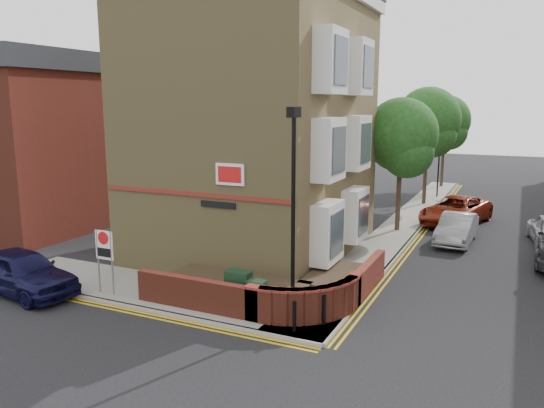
{
  "coord_description": "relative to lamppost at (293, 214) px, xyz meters",
  "views": [
    {
      "loc": [
        7.46,
        -12.69,
        6.53
      ],
      "look_at": [
        -0.4,
        4.0,
        3.0
      ],
      "focal_mm": 35.0,
      "sensor_mm": 36.0,
      "label": 1
    }
  ],
  "objects": [
    {
      "name": "bollard_near",
      "position": [
        0.4,
        -0.8,
        -2.77
      ],
      "size": [
        0.11,
        0.11,
        0.9
      ],
      "primitive_type": "cylinder",
      "color": "black",
      "rests_on": "pavement_corner"
    },
    {
      "name": "lamppost",
      "position": [
        0.0,
        0.0,
        0.0
      ],
      "size": [
        0.25,
        0.5,
        6.3
      ],
      "color": "black",
      "rests_on": "pavement_corner"
    },
    {
      "name": "navy_hatchback",
      "position": [
        -9.45,
        -1.7,
        -2.57
      ],
      "size": [
        4.77,
        2.43,
        1.56
      ],
      "primitive_type": "imported",
      "rotation": [
        0.0,
        0.0,
        1.44
      ],
      "color": "black",
      "rests_on": "ground"
    },
    {
      "name": "bollard_far",
      "position": [
        1.0,
        -0.0,
        -2.77
      ],
      "size": [
        0.11,
        0.11,
        0.9
      ],
      "primitive_type": "cylinder",
      "color": "black",
      "rests_on": "pavement_corner"
    },
    {
      "name": "pavement_corner",
      "position": [
        -5.1,
        0.3,
        -3.28
      ],
      "size": [
        13.0,
        3.0,
        0.12
      ],
      "primitive_type": "cube",
      "color": "gray",
      "rests_on": "ground"
    },
    {
      "name": "yellow_lines_main",
      "position": [
        1.65,
        14.8,
        -3.34
      ],
      "size": [
        0.28,
        32.0,
        0.01
      ],
      "primitive_type": "cube",
      "color": "gold",
      "rests_on": "ground"
    },
    {
      "name": "silver_car_near",
      "position": [
        3.4,
        11.84,
        -2.66
      ],
      "size": [
        1.66,
        4.22,
        1.37
      ],
      "primitive_type": "imported",
      "rotation": [
        0.0,
        0.0,
        -0.05
      ],
      "color": "#919397",
      "rests_on": "ground"
    },
    {
      "name": "kerb_side",
      "position": [
        -5.1,
        -1.2,
        -3.28
      ],
      "size": [
        13.0,
        0.15,
        0.12
      ],
      "primitive_type": "cube",
      "color": "gray",
      "rests_on": "ground"
    },
    {
      "name": "corner_building",
      "position": [
        -4.44,
        6.8,
        2.88
      ],
      "size": [
        8.95,
        10.4,
        13.6
      ],
      "color": "olive",
      "rests_on": "ground"
    },
    {
      "name": "red_car_main",
      "position": [
        2.88,
        16.05,
        -2.6
      ],
      "size": [
        3.83,
        5.83,
        1.49
      ],
      "primitive_type": "imported",
      "rotation": [
        0.0,
        0.0,
        -0.27
      ],
      "color": "maroon",
      "rests_on": "ground"
    },
    {
      "name": "traffic_light_assembly",
      "position": [
        0.8,
        23.8,
        -0.56
      ],
      "size": [
        0.2,
        0.16,
        4.2
      ],
      "color": "black",
      "rests_on": "pavement_main"
    },
    {
      "name": "tree_far",
      "position": [
        0.4,
        28.85,
        1.57
      ],
      "size": [
        3.81,
        3.81,
        7.0
      ],
      "color": "#382B1E",
      "rests_on": "pavement_main"
    },
    {
      "name": "side_building",
      "position": [
        -16.6,
        6.8,
        1.2
      ],
      "size": [
        6.4,
        10.4,
        9.0
      ],
      "color": "maroon",
      "rests_on": "ground"
    },
    {
      "name": "garden_wall",
      "position": [
        -1.6,
        1.3,
        -3.34
      ],
      "size": [
        6.8,
        6.0,
        1.2
      ],
      "primitive_type": null,
      "color": "maroon",
      "rests_on": "ground"
    },
    {
      "name": "tree_mid",
      "position": [
        0.4,
        20.85,
        1.85
      ],
      "size": [
        4.03,
        4.03,
        7.42
      ],
      "color": "#382B1E",
      "rests_on": "pavement_main"
    },
    {
      "name": "tree_near",
      "position": [
        0.4,
        12.85,
        1.36
      ],
      "size": [
        3.64,
        3.65,
        6.7
      ],
      "color": "#382B1E",
      "rests_on": "pavement_main"
    },
    {
      "name": "yellow_lines_side",
      "position": [
        -5.1,
        -1.45,
        -3.34
      ],
      "size": [
        13.0,
        0.28,
        0.01
      ],
      "primitive_type": "cube",
      "color": "gold",
      "rests_on": "ground"
    },
    {
      "name": "zone_sign",
      "position": [
        -6.6,
        -0.7,
        -1.7
      ],
      "size": [
        0.72,
        0.07,
        2.2
      ],
      "color": "slate",
      "rests_on": "pavement_corner"
    },
    {
      "name": "kerb_main_near",
      "position": [
        1.4,
        14.8,
        -3.28
      ],
      "size": [
        0.15,
        32.0,
        0.12
      ],
      "primitive_type": "cube",
      "color": "gray",
      "rests_on": "ground"
    },
    {
      "name": "pavement_main",
      "position": [
        0.4,
        14.8,
        -3.28
      ],
      "size": [
        2.0,
        32.0,
        0.12
      ],
      "primitive_type": "cube",
      "color": "gray",
      "rests_on": "ground"
    },
    {
      "name": "utility_cabinet_large",
      "position": [
        -1.9,
        0.1,
        -2.62
      ],
      "size": [
        0.8,
        0.45,
        1.2
      ],
      "primitive_type": "cube",
      "color": "black",
      "rests_on": "pavement_corner"
    },
    {
      "name": "ground",
      "position": [
        -1.6,
        -1.2,
        -3.34
      ],
      "size": [
        120.0,
        120.0,
        0.0
      ],
      "primitive_type": "plane",
      "color": "black",
      "rests_on": "ground"
    },
    {
      "name": "utility_cabinet_small",
      "position": [
        -1.1,
        -0.2,
        -2.67
      ],
      "size": [
        0.55,
        0.4,
        1.1
      ],
      "primitive_type": "cube",
      "color": "black",
      "rests_on": "pavement_corner"
    }
  ]
}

